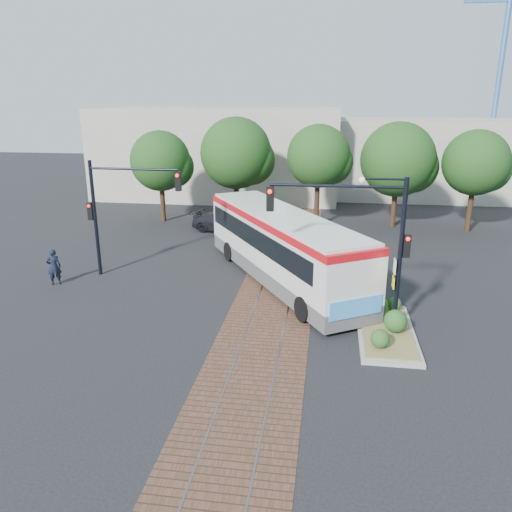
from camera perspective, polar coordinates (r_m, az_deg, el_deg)
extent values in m
plane|color=black|center=(21.58, 1.50, -6.87)|extent=(120.00, 120.00, 0.00)
cube|color=brown|center=(25.25, 2.59, -3.12)|extent=(3.60, 40.00, 0.01)
cube|color=slate|center=(25.32, 0.90, -3.02)|extent=(0.06, 40.00, 0.01)
cube|color=slate|center=(25.19, 4.29, -3.18)|extent=(0.06, 40.00, 0.01)
cylinder|color=#382314|center=(38.31, -10.61, 6.05)|extent=(0.36, 0.36, 2.86)
sphere|color=#113513|center=(37.82, -10.88, 10.62)|extent=(4.40, 4.40, 4.40)
cylinder|color=#382314|center=(37.66, -2.23, 6.34)|extent=(0.36, 0.36, 3.12)
sphere|color=#113513|center=(37.12, -2.30, 11.66)|extent=(5.20, 5.20, 5.20)
cylinder|color=#382314|center=(36.24, 6.95, 5.99)|extent=(0.36, 0.36, 3.39)
sphere|color=#113513|center=(35.72, 7.15, 11.25)|extent=(4.40, 4.40, 4.40)
cylinder|color=#382314|center=(37.36, 15.47, 5.42)|extent=(0.36, 0.36, 2.86)
sphere|color=#113513|center=(36.83, 15.90, 10.56)|extent=(5.20, 5.20, 5.20)
cylinder|color=#382314|center=(37.53, 23.23, 4.88)|extent=(0.36, 0.36, 3.12)
sphere|color=#113513|center=(37.03, 23.84, 9.72)|extent=(4.40, 4.40, 4.40)
cube|color=#ADA899|center=(48.85, -3.96, 11.82)|extent=(22.00, 12.00, 8.00)
cube|color=#ADA899|center=(50.73, 19.66, 10.51)|extent=(18.00, 10.00, 7.00)
cylinder|color=#3F72B2|center=(55.75, 25.78, 16.07)|extent=(0.50, 0.50, 18.00)
cube|color=#4C4C4E|center=(25.38, 2.94, -1.57)|extent=(9.20, 12.61, 0.77)
cube|color=silver|center=(24.95, 2.99, 1.51)|extent=(9.22, 12.62, 2.08)
cube|color=black|center=(25.15, 2.68, 2.42)|extent=(8.59, 11.54, 0.98)
cube|color=#B60E14|center=(24.64, 3.04, 4.20)|extent=(9.25, 12.65, 0.33)
cube|color=silver|center=(24.59, 3.05, 4.69)|extent=(8.91, 12.21, 0.15)
cube|color=black|center=(19.57, 11.28, -2.09)|extent=(1.56, 1.03, 0.98)
cube|color=#388CE2|center=(19.90, 11.36, -5.82)|extent=(2.08, 1.32, 0.77)
cube|color=orange|center=(24.87, 7.02, -0.24)|extent=(2.63, 4.23, 1.20)
cylinder|color=black|center=(20.98, 5.51, -6.06)|extent=(0.90, 1.13, 1.09)
cylinder|color=black|center=(22.22, 11.24, -4.94)|extent=(0.90, 1.13, 1.09)
cylinder|color=black|center=(28.56, -2.99, 0.52)|extent=(0.90, 1.13, 1.09)
cylinder|color=black|center=(29.48, 1.59, 1.09)|extent=(0.90, 1.13, 1.09)
cube|color=gray|center=(20.67, 14.63, -8.41)|extent=(2.20, 5.20, 0.15)
cube|color=olive|center=(20.62, 14.65, -8.12)|extent=(1.90, 4.80, 0.08)
sphere|color=#1E4719|center=(18.98, 14.01, -9.11)|extent=(0.70, 0.70, 0.70)
sphere|color=#1E4719|center=(20.28, 15.66, -7.14)|extent=(0.90, 0.90, 0.90)
sphere|color=#1E4719|center=(21.69, 13.85, -5.46)|extent=(0.80, 0.80, 0.80)
sphere|color=#1E4719|center=(22.27, 15.52, -5.26)|extent=(0.60, 0.60, 0.60)
cylinder|color=black|center=(19.76, 16.13, 0.04)|extent=(0.18, 0.18, 6.00)
cylinder|color=black|center=(18.96, 9.24, 7.89)|extent=(5.00, 0.12, 0.12)
cube|color=black|center=(19.18, 1.63, 6.55)|extent=(0.28, 0.22, 0.95)
sphere|color=#FF190C|center=(18.99, 1.59, 7.36)|extent=(0.18, 0.18, 0.18)
cube|color=black|center=(19.68, 16.86, 1.13)|extent=(0.26, 0.20, 0.90)
sphere|color=#FF190C|center=(19.47, 16.99, 1.86)|extent=(0.16, 0.16, 0.16)
cube|color=white|center=(19.74, 15.56, -1.14)|extent=(0.04, 0.45, 0.55)
cube|color=yellow|center=(19.95, 15.41, -2.91)|extent=(0.04, 0.45, 0.45)
cylinder|color=black|center=(19.01, 14.47, 8.51)|extent=(1.60, 0.08, 0.08)
sphere|color=silver|center=(18.95, 12.03, 8.50)|extent=(0.24, 0.24, 0.24)
cylinder|color=black|center=(26.95, -17.89, 4.04)|extent=(0.18, 0.18, 6.00)
cylinder|color=black|center=(25.58, -13.85, 9.62)|extent=(4.50, 0.12, 0.12)
cube|color=black|center=(24.91, -8.89, 8.43)|extent=(0.28, 0.22, 0.95)
sphere|color=#FF190C|center=(24.73, -9.02, 9.07)|extent=(0.18, 0.18, 0.18)
cube|color=black|center=(26.96, -18.40, 4.87)|extent=(0.26, 0.20, 0.90)
sphere|color=#FF190C|center=(26.79, -18.58, 5.43)|extent=(0.16, 0.16, 0.16)
imported|color=black|center=(26.76, -22.10, -1.15)|extent=(0.81, 0.73, 1.85)
imported|color=black|center=(34.74, -3.57, 3.87)|extent=(5.07, 3.17, 1.37)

